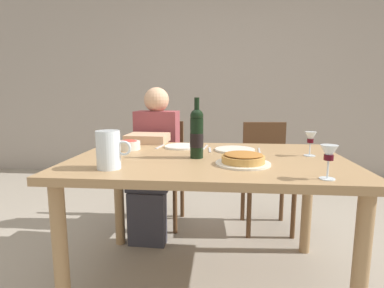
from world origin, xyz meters
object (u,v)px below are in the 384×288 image
Objects in this scene: wine_bottle at (197,133)px; baked_tart at (243,159)px; chair_left at (161,165)px; dining_table at (208,173)px; dinner_plate_right_setting at (182,146)px; wine_glass_left_diner at (329,155)px; salad_bowl at (129,144)px; diner_left at (154,157)px; water_pitcher at (109,152)px; dinner_plate_left_setting at (235,150)px; chair_right at (266,168)px; wine_glass_right_diner at (310,139)px.

baked_tart is (0.24, -0.14, -0.11)m from wine_bottle.
wine_bottle is 1.07m from chair_left.
dinner_plate_right_setting is (-0.18, 0.29, 0.10)m from dining_table.
wine_glass_left_diner is 0.62× the size of dinner_plate_right_setting.
diner_left reaches higher than salad_bowl.
water_pitcher reaches higher than salad_bowl.
dinner_plate_left_setting is 0.28× the size of chair_right.
wine_glass_left_diner is at bearing -36.12° from baked_tart.
baked_tart is at bearing 71.65° from chair_right.
baked_tart reaches higher than dinner_plate_left_setting.
wine_bottle is 0.35m from dinner_plate_left_setting.
salad_bowl is at bearing -161.33° from dinner_plate_right_setting.
dinner_plate_right_setting is 0.20× the size of diner_left.
chair_left is 0.26m from diner_left.
wine_bottle is 0.38× the size of chair_right.
dining_table is 5.45× the size of baked_tart.
wine_bottle reaches higher than wine_glass_right_diner.
dining_table is 0.68m from wine_glass_left_diner.
diner_left reaches higher than water_pitcher.
salad_bowl is at bearing 31.48° from chair_right.
chair_left is at bearing 131.47° from dinner_plate_left_setting.
diner_left is at bearing 132.23° from wine_glass_left_diner.
wine_bottle is at bearing -155.04° from dining_table.
chair_right is at bearing 35.46° from salad_bowl.
wine_bottle is at bearing 150.29° from baked_tart.
baked_tart is 1.92× the size of salad_bowl.
wine_bottle is 0.65m from wine_glass_right_diner.
chair_left is (-0.96, 1.30, -0.37)m from wine_glass_left_diner.
water_pitcher reaches higher than dining_table.
chair_left is at bearing 126.35° from wine_glass_left_diner.
dinner_plate_right_setting is 0.70m from chair_left.
dinner_plate_right_setting is (0.33, 0.11, -0.03)m from salad_bowl.
dining_table is 0.61m from wine_glass_right_diner.
dining_table is at bearing 58.82° from chair_right.
wine_glass_right_diner is at bearing 153.46° from diner_left.
water_pitcher is at bearing -113.96° from dinner_plate_right_setting.
dinner_plate_left_setting is 0.35m from dinner_plate_right_setting.
chair_right is (0.89, -0.02, 0.00)m from chair_left.
wine_glass_left_diner is at bearing 128.87° from chair_left.
baked_tart is 0.32× the size of chair_right.
wine_bottle is at bearing 146.49° from wine_glass_left_diner.
wine_glass_left_diner is at bearing -33.51° from wine_bottle.
chair_left is (-1.02, 0.81, -0.36)m from wine_glass_right_diner.
chair_right reaches higher than dining_table.
dining_table is at bearing -19.86° from salad_bowl.
chair_right is (-0.06, 1.27, -0.37)m from wine_glass_left_diner.
wine_glass_right_diner is 0.16× the size of chair_right.
wine_bottle reaches higher than dinner_plate_left_setting.
dining_table is at bearing 136.75° from baked_tart.
dinner_plate_right_setting is at bearing 66.04° from water_pitcher.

